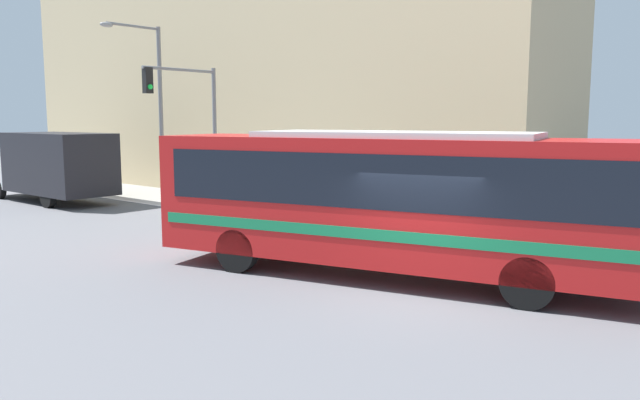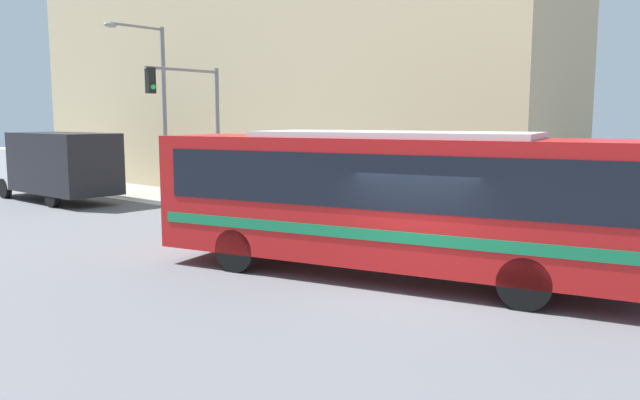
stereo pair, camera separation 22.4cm
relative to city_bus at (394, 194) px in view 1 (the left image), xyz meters
The scene contains 10 objects.
ground_plane 2.44m from the city_bus, 124.16° to the right, with size 120.00×120.00×0.00m, color slate.
sidewalk 19.57m from the city_bus, 74.33° to the left, with size 3.21×70.00×0.16m.
building_facade 18.04m from the city_bus, 55.99° to the left, with size 6.00×29.74×11.31m.
city_bus is the anchor object (origin of this frame).
delivery_truck 18.81m from the city_bus, 85.42° to the left, with size 2.47×7.65×2.99m.
fire_hydrant 5.58m from the city_bus, 37.88° to the left, with size 0.20×0.27×0.67m.
traffic_light_pole 11.83m from the city_bus, 73.61° to the left, with size 3.28×0.35×5.36m.
parking_meter 7.91m from the city_bus, 57.23° to the left, with size 0.14×0.14×1.35m.
street_lamp 15.57m from the city_bus, 74.37° to the left, with size 2.78×0.28×7.25m.
pedestrian_near_corner 6.88m from the city_bus, 40.47° to the left, with size 0.34×0.34×1.68m.
Camera 1 is at (-10.87, -6.39, 3.61)m, focal length 35.00 mm.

